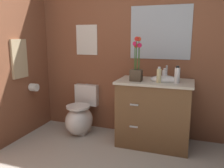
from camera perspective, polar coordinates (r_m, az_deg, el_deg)
The scene contains 11 objects.
wall_back at distance 3.26m, azimuth 9.75°, elevation 8.81°, with size 4.58×0.05×2.50m, color brown.
toilet at distance 3.47m, azimuth -7.75°, elevation -7.95°, with size 0.38×0.59×0.69m.
vanity_cabinet at distance 3.07m, azimuth 10.31°, elevation -6.81°, with size 0.94×0.56×1.03m.
flower_vase at distance 2.89m, azimuth 6.04°, elevation 4.13°, with size 0.14×0.14×0.54m.
soap_bottle at distance 2.82m, azimuth 11.47°, elevation 2.08°, with size 0.06×0.06×0.19m.
lotion_bottle at distance 2.84m, azimuth 15.75°, elevation 2.11°, with size 0.06×0.06×0.21m.
hand_wash_bottle at distance 3.04m, azimuth 12.83°, elevation 2.26°, with size 0.07×0.07×0.15m.
wall_poster at distance 3.52m, azimuth -6.24°, elevation 10.72°, with size 0.33×0.01×0.44m, color silver.
wall_mirror at distance 3.21m, azimuth 11.77°, elevation 12.27°, with size 0.80×0.01×0.70m, color #B2BCC6.
hanging_towel at distance 3.36m, azimuth -21.83°, elevation 5.77°, with size 0.03×0.28×0.52m, color tan.
toilet_paper_roll at distance 3.53m, azimuth -18.66°, elevation -0.77°, with size 0.11×0.11×0.11m, color white.
Camera 1 is at (0.74, -1.39, 1.39)m, focal length 37.18 mm.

